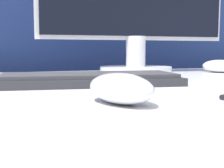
# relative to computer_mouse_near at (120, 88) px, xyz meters

# --- Properties ---
(partition_panel) EXTENTS (5.00, 0.03, 1.40)m
(partition_panel) POSITION_rel_computer_mouse_near_xyz_m (0.05, 0.81, -0.04)
(partition_panel) COLOR navy
(partition_panel) RESTS_ON ground_plane
(computer_mouse_near) EXTENTS (0.09, 0.13, 0.04)m
(computer_mouse_near) POSITION_rel_computer_mouse_near_xyz_m (0.00, 0.00, 0.00)
(computer_mouse_near) COLOR silver
(computer_mouse_near) RESTS_ON desk
(keyboard) EXTENTS (0.39, 0.19, 0.02)m
(keyboard) POSITION_rel_computer_mouse_near_xyz_m (0.02, 0.24, -0.01)
(keyboard) COLOR #28282D
(keyboard) RESTS_ON desk
(computer_mouse_far) EXTENTS (0.11, 0.13, 0.04)m
(computer_mouse_far) POSITION_rel_computer_mouse_near_xyz_m (0.50, 0.45, -0.00)
(computer_mouse_far) COLOR silver
(computer_mouse_far) RESTS_ON desk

